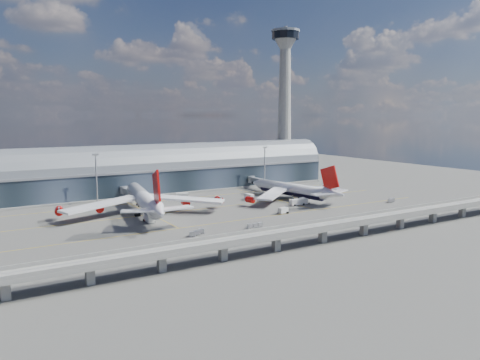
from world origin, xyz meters
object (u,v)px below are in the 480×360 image
floodlight_mast_left (96,178)px  cargo_train_2 (391,200)px  control_tower (285,104)px  airliner_right (293,190)px  service_truck_3 (304,201)px  floodlight_mast_right (265,167)px  service_truck_4 (249,197)px  cargo_train_1 (255,225)px  cargo_train_0 (197,233)px  service_truck_0 (149,218)px  service_truck_5 (182,196)px  service_truck_2 (298,202)px  service_truck_1 (283,211)px  airliner_left (145,200)px

floodlight_mast_left → cargo_train_2: (130.95, -69.86, -12.69)m
control_tower → cargo_train_2: control_tower is taller
airliner_right → service_truck_3: bearing=-112.4°
floodlight_mast_left → floodlight_mast_right: size_ratio=1.00×
service_truck_4 → cargo_train_2: service_truck_4 is taller
cargo_train_1 → floodlight_mast_right: bearing=-33.7°
floodlight_mast_left → airliner_right: size_ratio=0.40×
service_truck_4 → cargo_train_0: service_truck_4 is taller
service_truck_0 → service_truck_5: bearing=55.8°
floodlight_mast_left → service_truck_3: (90.01, -49.81, -12.11)m
control_tower → floodlight_mast_left: bearing=-168.3°
floodlight_mast_left → cargo_train_0: bearing=-78.0°
service_truck_0 → floodlight_mast_left: bearing=104.4°
service_truck_0 → service_truck_2: size_ratio=0.93×
airliner_right → cargo_train_2: 50.10m
service_truck_4 → service_truck_1: bearing=-103.9°
service_truck_1 → cargo_train_1: (-25.49, -15.69, -0.56)m
airliner_left → service_truck_3: 79.49m
airliner_left → service_truck_0: (-3.55, -14.84, -5.17)m
control_tower → cargo_train_1: (-93.49, -107.37, -50.80)m
floodlight_mast_left → service_truck_1: (67.00, -63.68, -12.24)m
service_truck_1 → service_truck_4: size_ratio=0.93×
service_truck_2 → service_truck_3: bearing=-71.0°
service_truck_1 → service_truck_3: bearing=-71.6°
service_truck_5 → cargo_train_0: 77.76m
service_truck_3 → airliner_right: bearing=89.7°
cargo_train_0 → cargo_train_1: 24.98m
cargo_train_0 → service_truck_4: bearing=-21.2°
airliner_left → service_truck_5: 42.62m
service_truck_2 → cargo_train_2: service_truck_2 is taller
floodlight_mast_left → service_truck_4: size_ratio=4.64×
service_truck_4 → cargo_train_1: (-31.03, -53.27, -0.72)m
service_truck_0 → service_truck_1: 60.13m
service_truck_1 → cargo_train_0: 52.49m
floodlight_mast_right → service_truck_4: 39.77m
floodlight_mast_left → service_truck_5: 45.30m
control_tower → service_truck_3: bearing=-120.0°
control_tower → service_truck_2: (-50.23, -79.69, -49.99)m
airliner_right → service_truck_0: bearing=177.9°
service_truck_5 → cargo_train_2: (87.58, -64.68, -0.68)m
service_truck_1 → service_truck_5: bearing=9.3°
cargo_train_2 → service_truck_1: bearing=103.8°
service_truck_0 → cargo_train_1: 44.86m
floodlight_mast_right → service_truck_0: 104.13m
service_truck_2 → service_truck_5: bearing=41.0°
airliner_left → cargo_train_0: (4.25, -44.28, -5.96)m
floodlight_mast_right → cargo_train_2: 77.46m
service_truck_3 → control_tower: bearing=72.5°
floodlight_mast_right → cargo_train_0: (-83.44, -78.17, -12.72)m
service_truck_0 → cargo_train_2: size_ratio=1.46×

